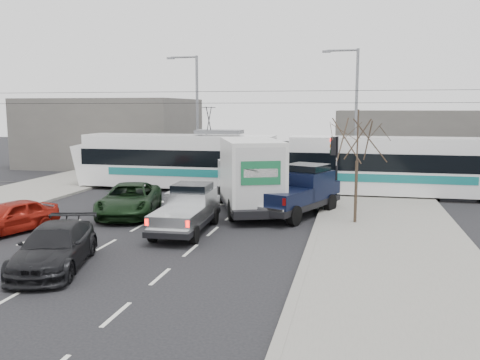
% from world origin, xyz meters
% --- Properties ---
extents(ground, '(120.00, 120.00, 0.00)m').
position_xyz_m(ground, '(0.00, 0.00, 0.00)').
color(ground, black).
rests_on(ground, ground).
extents(sidewalk_right, '(6.00, 60.00, 0.15)m').
position_xyz_m(sidewalk_right, '(9.00, 0.00, 0.07)').
color(sidewalk_right, gray).
rests_on(sidewalk_right, ground).
extents(rails, '(60.00, 1.60, 0.03)m').
position_xyz_m(rails, '(0.00, 10.00, 0.01)').
color(rails, '#33302D').
rests_on(rails, ground).
extents(building_left, '(14.00, 10.00, 6.00)m').
position_xyz_m(building_left, '(-14.00, 22.00, 3.00)').
color(building_left, '#625E59').
rests_on(building_left, ground).
extents(building_right, '(12.00, 10.00, 5.00)m').
position_xyz_m(building_right, '(12.00, 24.00, 2.50)').
color(building_right, '#625E59').
rests_on(building_right, ground).
extents(bare_tree, '(2.40, 2.40, 5.00)m').
position_xyz_m(bare_tree, '(7.60, 2.50, 3.79)').
color(bare_tree, '#47382B').
rests_on(bare_tree, ground).
extents(traffic_signal, '(0.44, 0.44, 3.60)m').
position_xyz_m(traffic_signal, '(6.47, 6.50, 2.74)').
color(traffic_signal, black).
rests_on(traffic_signal, ground).
extents(street_lamp_near, '(2.38, 0.25, 9.00)m').
position_xyz_m(street_lamp_near, '(7.31, 14.00, 5.11)').
color(street_lamp_near, slate).
rests_on(street_lamp_near, ground).
extents(street_lamp_far, '(2.38, 0.25, 9.00)m').
position_xyz_m(street_lamp_far, '(-4.19, 16.00, 5.11)').
color(street_lamp_far, slate).
rests_on(street_lamp_far, ground).
extents(catenary, '(60.00, 0.20, 7.00)m').
position_xyz_m(catenary, '(0.00, 10.00, 3.88)').
color(catenary, black).
rests_on(catenary, ground).
extents(tram, '(25.66, 2.80, 5.23)m').
position_xyz_m(tram, '(3.14, 10.45, 1.86)').
color(tram, white).
rests_on(tram, ground).
extents(silver_pickup, '(2.09, 5.39, 1.93)m').
position_xyz_m(silver_pickup, '(0.63, -0.08, 0.96)').
color(silver_pickup, black).
rests_on(silver_pickup, ground).
extents(box_truck, '(5.00, 7.79, 3.69)m').
position_xyz_m(box_truck, '(2.38, 4.35, 1.82)').
color(box_truck, black).
rests_on(box_truck, ground).
extents(navy_pickup, '(4.15, 6.13, 2.43)m').
position_xyz_m(navy_pickup, '(4.91, 4.21, 1.20)').
color(navy_pickup, black).
rests_on(navy_pickup, ground).
extents(green_car, '(3.86, 6.01, 1.54)m').
position_xyz_m(green_car, '(-3.17, 2.31, 0.77)').
color(green_car, black).
rests_on(green_car, ground).
extents(red_car, '(2.83, 4.38, 1.39)m').
position_xyz_m(red_car, '(-6.46, -2.16, 0.69)').
color(red_car, maroon).
rests_on(red_car, ground).
extents(dark_car, '(3.22, 5.21, 1.41)m').
position_xyz_m(dark_car, '(-1.97, -5.94, 0.71)').
color(dark_car, black).
rests_on(dark_car, ground).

